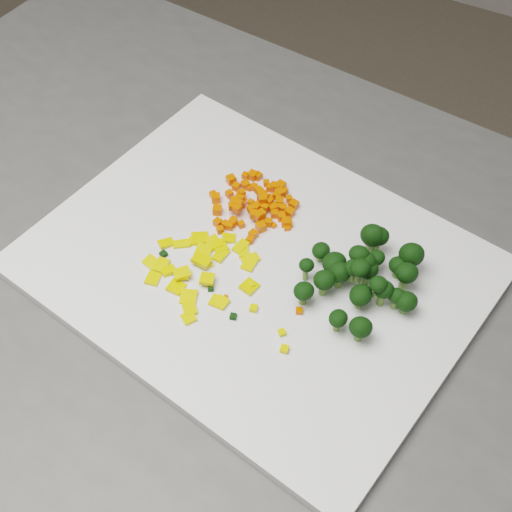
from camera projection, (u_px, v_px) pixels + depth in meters
The scene contains 148 objects.
ground at pixel (306, 508), 1.52m from camera, with size 4.00×4.00×0.00m, color #746452.
counter_block at pixel (223, 430), 1.15m from camera, with size 1.07×0.75×0.90m, color #4D4D4A.
cutting_board at pixel (256, 265), 0.78m from camera, with size 0.46×0.36×0.01m, color white.
carrot_pile at pixel (251, 201), 0.81m from camera, with size 0.10×0.10×0.03m, color #F04802, non-canonical shape.
pepper_pile at pixel (200, 271), 0.76m from camera, with size 0.12×0.12×0.02m, color yellow, non-canonical shape.
broccoli_pile at pixel (361, 273), 0.73m from camera, with size 0.12×0.12×0.06m, color black, non-canonical shape.
carrot_cube_0 at pixel (253, 175), 0.85m from camera, with size 0.01×0.01×0.01m, color #F04802.
carrot_cube_1 at pixel (213, 195), 0.83m from camera, with size 0.01×0.01×0.01m, color #F04802.
carrot_cube_2 at pixel (259, 191), 0.83m from camera, with size 0.01×0.01×0.01m, color #F04802.
carrot_cube_3 at pixel (263, 196), 0.83m from camera, with size 0.01×0.01×0.01m, color #F04802.
carrot_cube_4 at pixel (280, 193), 0.83m from camera, with size 0.01×0.01×0.01m, color #F04802.
carrot_cube_5 at pixel (289, 224), 0.81m from camera, with size 0.01×0.01×0.01m, color #F04802.
carrot_cube_6 at pixel (261, 227), 0.80m from camera, with size 0.01×0.01×0.01m, color #F04802.
carrot_cube_7 at pixel (266, 183), 0.85m from camera, with size 0.01×0.01×0.01m, color #F04802.
carrot_cube_8 at pixel (286, 222), 0.81m from camera, with size 0.01×0.01×0.01m, color #F04802.
carrot_cube_9 at pixel (289, 199), 0.83m from camera, with size 0.01×0.01×0.01m, color #F04802.
carrot_cube_10 at pixel (265, 208), 0.81m from camera, with size 0.01×0.01×0.01m, color #F04802.
carrot_cube_11 at pixel (280, 202), 0.83m from camera, with size 0.01×0.01×0.01m, color #F04802.
carrot_cube_12 at pixel (241, 224), 0.81m from camera, with size 0.01×0.01×0.01m, color #F04802.
carrot_cube_13 at pixel (258, 176), 0.85m from camera, with size 0.01×0.01×0.01m, color #F04802.
carrot_cube_14 at pixel (238, 204), 0.81m from camera, with size 0.01×0.01×0.01m, color #F04802.
carrot_cube_15 at pixel (251, 209), 0.81m from camera, with size 0.01×0.01×0.01m, color #F04802.
carrot_cube_16 at pixel (246, 176), 0.85m from camera, with size 0.01×0.01×0.01m, color #F04802.
carrot_cube_17 at pixel (251, 202), 0.82m from camera, with size 0.01×0.01×0.01m, color #F04802.
carrot_cube_18 at pixel (268, 222), 0.81m from camera, with size 0.01×0.01×0.01m, color #F04802.
carrot_cube_19 at pixel (218, 222), 0.81m from camera, with size 0.01×0.01×0.01m, color #F04802.
carrot_cube_20 at pixel (281, 217), 0.81m from camera, with size 0.01×0.01×0.01m, color #F04802.
carrot_cube_21 at pixel (253, 234), 0.80m from camera, with size 0.01×0.01×0.01m, color #F04802.
carrot_cube_22 at pixel (241, 198), 0.82m from camera, with size 0.01×0.01×0.01m, color #F04802.
carrot_cube_23 at pixel (229, 226), 0.80m from camera, with size 0.01×0.01×0.01m, color #F04802.
carrot_cube_24 at pixel (233, 220), 0.81m from camera, with size 0.01×0.01×0.01m, color #F04802.
carrot_cube_25 at pixel (262, 210), 0.82m from camera, with size 0.01×0.01×0.01m, color #F04802.
carrot_cube_26 at pixel (253, 208), 0.82m from camera, with size 0.01×0.01×0.01m, color #F04802.
carrot_cube_27 at pixel (258, 216), 0.81m from camera, with size 0.01×0.01×0.01m, color #F04802.
carrot_cube_28 at pixel (242, 200), 0.83m from camera, with size 0.01×0.01×0.01m, color #F04802.
carrot_cube_29 at pixel (236, 187), 0.84m from camera, with size 0.01×0.01×0.01m, color #F04802.
carrot_cube_30 at pixel (257, 216), 0.80m from camera, with size 0.01×0.01×0.01m, color #F04802.
carrot_cube_31 at pixel (274, 214), 0.81m from camera, with size 0.01×0.01×0.01m, color #F04802.
carrot_cube_32 at pixel (229, 194), 0.83m from camera, with size 0.01×0.01×0.01m, color #F04802.
carrot_cube_33 at pixel (220, 230), 0.80m from camera, with size 0.01×0.01×0.01m, color #F04802.
carrot_cube_34 at pixel (234, 201), 0.82m from camera, with size 0.01×0.01×0.01m, color #F04802.
carrot_cube_35 at pixel (255, 207), 0.81m from camera, with size 0.01×0.01×0.01m, color #F04802.
carrot_cube_36 at pixel (260, 198), 0.83m from camera, with size 0.01×0.01×0.01m, color #F04802.
carrot_cube_37 at pixel (237, 209), 0.81m from camera, with size 0.01×0.01×0.01m, color #F04802.
carrot_cube_38 at pixel (256, 208), 0.81m from camera, with size 0.01×0.01×0.01m, color #F04802.
carrot_cube_39 at pixel (277, 196), 0.83m from camera, with size 0.01×0.01×0.01m, color #F04802.
carrot_cube_40 at pixel (232, 206), 0.81m from camera, with size 0.01×0.01×0.01m, color #F04802.
carrot_cube_41 at pixel (253, 214), 0.80m from camera, with size 0.01×0.01×0.01m, color #F04802.
carrot_cube_42 at pixel (231, 180), 0.85m from camera, with size 0.01×0.01×0.01m, color #F04802.
carrot_cube_43 at pixel (281, 217), 0.81m from camera, with size 0.01×0.01×0.01m, color #F04802.
carrot_cube_44 at pixel (263, 199), 0.82m from camera, with size 0.01×0.01×0.01m, color #F04802.
carrot_cube_45 at pixel (284, 208), 0.82m from camera, with size 0.01×0.01×0.01m, color #F04802.
carrot_cube_46 at pixel (254, 187), 0.84m from camera, with size 0.01×0.01×0.01m, color #F04802.
carrot_cube_47 at pixel (284, 224), 0.81m from camera, with size 0.01×0.01×0.01m, color #F04802.
carrot_cube_48 at pixel (233, 222), 0.81m from camera, with size 0.01×0.01×0.01m, color #F04802.
carrot_cube_49 at pixel (270, 198), 0.83m from camera, with size 0.01×0.01×0.01m, color #F04802.
carrot_cube_50 at pixel (240, 195), 0.83m from camera, with size 0.01×0.01×0.01m, color #F04802.
carrot_cube_51 at pixel (225, 224), 0.81m from camera, with size 0.01×0.01×0.01m, color #F04802.
carrot_cube_52 at pixel (273, 208), 0.82m from camera, with size 0.01×0.01×0.01m, color #F04802.
carrot_cube_53 at pixel (259, 207), 0.82m from camera, with size 0.01×0.01×0.01m, color #F04802.
carrot_cube_54 at pixel (261, 221), 0.81m from camera, with size 0.01×0.01×0.01m, color #F04802.
carrot_cube_55 at pixel (270, 188), 0.84m from camera, with size 0.01×0.01×0.01m, color #F04802.
carrot_cube_56 at pixel (281, 186), 0.84m from camera, with size 0.01×0.01×0.01m, color #F04802.
carrot_cube_57 at pixel (264, 197), 0.82m from camera, with size 0.01×0.01×0.01m, color #F04802.
carrot_cube_58 at pixel (217, 210), 0.82m from camera, with size 0.01×0.01×0.01m, color #F04802.
carrot_cube_59 at pixel (279, 207), 0.82m from camera, with size 0.01×0.01×0.01m, color #F04802.
carrot_cube_60 at pixel (269, 201), 0.82m from camera, with size 0.01×0.01×0.01m, color #F04802.
carrot_cube_61 at pixel (249, 188), 0.84m from camera, with size 0.01×0.01×0.01m, color #F04802.
carrot_cube_62 at pixel (250, 240), 0.79m from camera, with size 0.01×0.01×0.01m, color #F04802.
carrot_cube_63 at pixel (242, 193), 0.83m from camera, with size 0.01×0.01×0.01m, color #F04802.
carrot_cube_64 at pixel (262, 195), 0.82m from camera, with size 0.01×0.01×0.01m, color #F04802.
carrot_cube_65 at pixel (246, 185), 0.84m from camera, with size 0.01×0.01×0.01m, color #F04802.
carrot_cube_66 at pixel (294, 205), 0.82m from camera, with size 0.01×0.01×0.01m, color #F04802.
carrot_cube_67 at pixel (234, 203), 0.83m from camera, with size 0.01×0.01×0.01m, color #F04802.
carrot_cube_68 at pixel (275, 187), 0.84m from camera, with size 0.01×0.01×0.01m, color #F04802.
carrot_cube_69 at pixel (290, 213), 0.82m from camera, with size 0.01×0.01×0.01m, color #F04802.
carrot_cube_70 at pixel (216, 198), 0.83m from camera, with size 0.01×0.01×0.01m, color #F04802.
carrot_cube_71 at pixel (241, 198), 0.83m from camera, with size 0.01×0.01×0.01m, color #F04802.
carrot_cube_72 at pixel (242, 203), 0.82m from camera, with size 0.01×0.01×0.01m, color #F04802.
carrot_cube_73 at pixel (261, 214), 0.80m from camera, with size 0.01×0.01×0.01m, color #F04802.
carrot_cube_74 at pixel (284, 191), 0.84m from camera, with size 0.01×0.01×0.01m, color #F04802.
pepper_chunk_0 at pixel (241, 247), 0.79m from camera, with size 0.02×0.01×0.00m, color yellow.
pepper_chunk_1 at pixel (214, 245), 0.79m from camera, with size 0.02×0.02×0.00m, color yellow.
pepper_chunk_2 at pixel (153, 278), 0.76m from camera, with size 0.02×0.01×0.00m, color yellow.
pepper_chunk_3 at pixel (161, 265), 0.77m from camera, with size 0.01×0.02×0.00m, color yellow.
pepper_chunk_4 at pixel (189, 318), 0.73m from camera, with size 0.01×0.01×0.00m, color yellow.
pepper_chunk_5 at pixel (214, 243), 0.79m from camera, with size 0.02×0.01×0.00m, color yellow.
pepper_chunk_6 at pixel (190, 309), 0.74m from camera, with size 0.02×0.01×0.00m, color yellow.
pepper_chunk_7 at pixel (182, 274), 0.76m from camera, with size 0.01×0.01×0.00m, color yellow.
pepper_chunk_8 at pixel (196, 241), 0.79m from camera, with size 0.01×0.01×0.00m, color yellow.
pepper_chunk_9 at pixel (221, 255), 0.78m from camera, with size 0.02×0.01×0.00m, color yellow.
pepper_chunk_10 at pixel (244, 251), 0.78m from camera, with size 0.02×0.01×0.00m, color yellow.
pepper_chunk_11 at pixel (222, 302), 0.74m from camera, with size 0.01×0.01×0.00m, color yellow.
pepper_chunk_12 at pixel (182, 244), 0.79m from camera, with size 0.02×0.01×0.00m, color yellow.
pepper_chunk_13 at pixel (182, 273), 0.76m from camera, with size 0.02×0.01×0.00m, color yellow.
pepper_chunk_14 at pixel (219, 302), 0.74m from camera, with size 0.01×0.02×0.00m, color yellow.
pepper_chunk_15 at pixel (229, 238), 0.80m from camera, with size 0.01×0.01×0.00m, color yellow.
pepper_chunk_16 at pixel (220, 247), 0.79m from camera, with size 0.02×0.01×0.00m, color yellow.
pepper_chunk_17 at pixel (166, 243), 0.79m from camera, with size 0.01×0.02×0.00m, color yellow.
pepper_chunk_18 at pixel (200, 238), 0.80m from camera, with size 0.02×0.02×0.00m, color yellow.
pepper_chunk_19 at pixel (249, 286), 0.75m from camera, with size 0.02×0.02×0.00m, color yellow.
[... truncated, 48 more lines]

